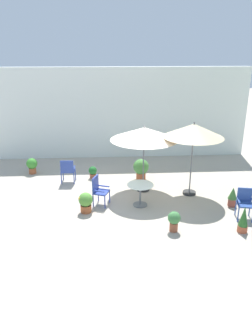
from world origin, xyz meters
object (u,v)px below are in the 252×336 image
(patio_chair_1, at_px, (245,201))
(potted_plant_4, at_px, (86,202))
(patio_umbrella_0, at_px, (194,131))
(patio_umbrella_1, at_px, (144,134))
(patio_chair_2, at_px, (68,170))
(potted_plant_6, at_px, (93,172))
(cafe_table_0, at_px, (140,191))
(potted_plant_2, at_px, (32,165))
(potted_plant_1, at_px, (244,220))
(potted_plant_3, at_px, (233,196))
(potted_plant_5, at_px, (174,220))
(patio_chair_0, at_px, (99,189))
(potted_plant_0, at_px, (141,168))

(patio_chair_1, distance_m, potted_plant_4, 4.65)
(patio_umbrella_0, height_order, patio_chair_1, patio_umbrella_0)
(patio_umbrella_1, bearing_deg, patio_chair_2, 162.97)
(patio_chair_1, distance_m, patio_chair_2, 6.13)
(patio_umbrella_0, distance_m, potted_plant_6, 4.18)
(cafe_table_0, bearing_deg, potted_plant_6, 123.19)
(cafe_table_0, distance_m, patio_chair_2, 3.14)
(potted_plant_2, bearing_deg, potted_plant_6, -14.97)
(potted_plant_1, distance_m, potted_plant_4, 4.50)
(potted_plant_1, height_order, potted_plant_3, potted_plant_1)
(patio_chair_1, relative_size, potted_plant_3, 1.41)
(potted_plant_4, distance_m, potted_plant_5, 2.73)
(cafe_table_0, height_order, patio_chair_2, patio_chair_2)
(potted_plant_5, bearing_deg, patio_chair_0, 139.70)
(potted_plant_0, bearing_deg, potted_plant_1, -59.16)
(cafe_table_0, bearing_deg, patio_chair_0, 173.77)
(patio_umbrella_0, height_order, patio_umbrella_1, patio_umbrella_0)
(patio_chair_1, xyz_separation_m, potted_plant_5, (-2.18, -0.62, -0.19))
(cafe_table_0, distance_m, potted_plant_6, 2.87)
(patio_umbrella_1, xyz_separation_m, potted_plant_3, (2.65, -1.39, -1.68))
(cafe_table_0, bearing_deg, potted_plant_2, 142.60)
(patio_umbrella_0, xyz_separation_m, patio_chair_2, (-4.21, 1.22, -1.66))
(potted_plant_3, bearing_deg, potted_plant_1, -100.36)
(potted_plant_2, bearing_deg, patio_chair_1, -30.15)
(patio_umbrella_1, relative_size, cafe_table_0, 2.83)
(potted_plant_0, xyz_separation_m, potted_plant_1, (2.34, -3.92, -0.08))
(patio_chair_2, xyz_separation_m, potted_plant_1, (5.04, -3.71, -0.16))
(patio_umbrella_1, xyz_separation_m, patio_chair_2, (-2.67, 0.82, -1.49))
(patio_umbrella_1, height_order, potted_plant_0, patio_umbrella_1)
(patio_chair_2, relative_size, potted_plant_3, 1.43)
(patio_chair_0, bearing_deg, potted_plant_5, -40.30)
(patio_umbrella_0, bearing_deg, patio_chair_1, -55.75)
(cafe_table_0, relative_size, potted_plant_6, 1.76)
(potted_plant_3, relative_size, potted_plant_5, 1.10)
(cafe_table_0, height_order, patio_chair_0, patio_chair_0)
(patio_chair_0, xyz_separation_m, potted_plant_0, (1.55, 2.03, -0.08))
(patio_chair_1, xyz_separation_m, potted_plant_3, (-0.06, 0.73, -0.19))
(potted_plant_0, xyz_separation_m, potted_plant_3, (2.61, -2.41, -0.11))
(patio_umbrella_1, relative_size, potted_plant_1, 3.05)
(potted_plant_2, xyz_separation_m, potted_plant_5, (4.71, -4.62, -0.02))
(potted_plant_3, xyz_separation_m, potted_plant_6, (-4.43, 2.63, -0.08))
(patio_umbrella_1, relative_size, potted_plant_5, 4.01)
(cafe_table_0, xyz_separation_m, potted_plant_4, (-1.68, -0.35, -0.16))
(potted_plant_1, xyz_separation_m, potted_plant_6, (-4.15, 4.13, -0.12))
(potted_plant_3, height_order, potted_plant_6, potted_plant_3)
(patio_chair_2, relative_size, potted_plant_0, 1.14)
(potted_plant_2, bearing_deg, potted_plant_1, -36.07)
(potted_plant_2, height_order, potted_plant_5, potted_plant_2)
(potted_plant_5, bearing_deg, potted_plant_0, 97.48)
(patio_chair_1, relative_size, potted_plant_6, 1.92)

